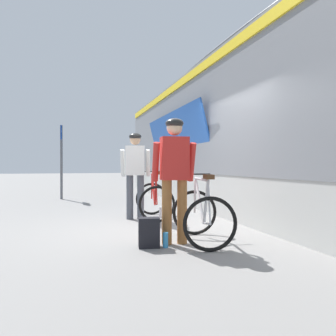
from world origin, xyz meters
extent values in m
plane|color=gray|center=(0.00, 0.00, 0.00)|extent=(80.00, 80.00, 0.00)
cube|color=slate|center=(2.87, 0.87, 2.25)|extent=(3.00, 17.73, 2.70)
cube|color=#B7B7B2|center=(2.87, 0.87, 0.45)|extent=(2.97, 17.73, 0.90)
cube|color=#2356B2|center=(1.35, 3.54, 1.80)|extent=(0.45, 4.72, 1.66)
cube|color=yellow|center=(1.35, 0.87, 3.42)|extent=(0.04, 17.38, 0.20)
cube|color=black|center=(1.34, 5.29, 2.25)|extent=(0.04, 1.10, 0.80)
ellipsoid|color=slate|center=(2.87, 0.87, 3.70)|extent=(2.85, 17.38, 0.36)
cylinder|color=#4C515B|center=(-0.47, 1.02, 0.45)|extent=(0.14, 0.14, 0.90)
cylinder|color=#4C515B|center=(-0.25, 0.97, 0.45)|extent=(0.14, 0.14, 0.90)
cube|color=white|center=(-0.36, 1.00, 1.20)|extent=(0.43, 0.33, 0.60)
cylinder|color=white|center=(-0.60, 1.10, 1.15)|extent=(0.15, 0.27, 0.56)
cylinder|color=white|center=(-0.10, 0.97, 1.15)|extent=(0.15, 0.27, 0.56)
sphere|color=tan|center=(-0.36, 1.00, 1.63)|extent=(0.22, 0.22, 0.22)
ellipsoid|color=black|center=(-0.36, 1.00, 1.69)|extent=(0.32, 0.33, 0.14)
cylinder|color=#935B2D|center=(-0.35, -1.22, 0.45)|extent=(0.14, 0.14, 0.90)
cylinder|color=#935B2D|center=(-0.13, -1.24, 0.45)|extent=(0.14, 0.14, 0.90)
cube|color=red|center=(-0.24, -1.23, 1.20)|extent=(0.40, 0.28, 0.60)
cylinder|color=red|center=(-0.50, -1.16, 1.15)|extent=(0.11, 0.27, 0.56)
cylinder|color=red|center=(0.02, -1.21, 1.15)|extent=(0.11, 0.27, 0.56)
sphere|color=beige|center=(-0.24, -1.23, 1.63)|extent=(0.22, 0.22, 0.22)
ellipsoid|color=black|center=(-0.24, -1.23, 1.69)|extent=(0.28, 0.30, 0.14)
torus|color=black|center=(0.11, 1.48, 0.36)|extent=(0.71, 0.15, 0.71)
torus|color=black|center=(-0.04, 0.47, 0.36)|extent=(0.71, 0.15, 0.71)
cylinder|color=red|center=(0.05, 1.12, 0.60)|extent=(0.14, 0.64, 0.63)
cylinder|color=red|center=(0.04, 1.01, 0.91)|extent=(0.16, 0.85, 0.04)
cylinder|color=red|center=(-0.01, 0.70, 0.60)|extent=(0.08, 0.28, 0.62)
cylinder|color=red|center=(-0.02, 0.64, 0.33)|extent=(0.08, 0.36, 0.08)
cylinder|color=red|center=(-0.03, 0.53, 0.63)|extent=(0.04, 0.15, 0.56)
cylinder|color=red|center=(0.10, 1.45, 0.63)|extent=(0.04, 0.09, 0.55)
cylinder|color=black|center=(0.10, 1.43, 0.97)|extent=(0.48, 0.09, 0.02)
cube|color=#4C2D19|center=(-0.03, 0.56, 0.96)|extent=(0.13, 0.25, 0.06)
torus|color=black|center=(0.25, -0.76, 0.36)|extent=(0.71, 0.18, 0.71)
torus|color=black|center=(0.06, -1.76, 0.36)|extent=(0.71, 0.18, 0.71)
cylinder|color=silver|center=(0.18, -1.11, 0.60)|extent=(0.16, 0.64, 0.63)
cylinder|color=silver|center=(0.16, -1.23, 0.91)|extent=(0.19, 0.84, 0.04)
cylinder|color=silver|center=(0.10, -1.53, 0.60)|extent=(0.09, 0.28, 0.62)
cylinder|color=silver|center=(0.09, -1.59, 0.33)|extent=(0.09, 0.36, 0.08)
cylinder|color=silver|center=(0.07, -1.70, 0.63)|extent=(0.05, 0.15, 0.56)
cylinder|color=silver|center=(0.24, -0.78, 0.63)|extent=(0.05, 0.09, 0.55)
cylinder|color=black|center=(0.24, -0.81, 0.97)|extent=(0.48, 0.11, 0.02)
cube|color=#4C2D19|center=(0.08, -1.67, 0.96)|extent=(0.14, 0.25, 0.06)
cube|color=black|center=(-0.63, -1.31, 0.20)|extent=(0.30, 0.22, 0.40)
cylinder|color=silver|center=(0.19, 1.03, 0.11)|extent=(0.08, 0.08, 0.22)
cylinder|color=#338CCC|center=(-0.42, -1.39, 0.10)|extent=(0.07, 0.07, 0.20)
cylinder|color=#595B60|center=(-1.90, 5.55, 1.20)|extent=(0.08, 0.08, 2.40)
cube|color=#193F99|center=(-1.90, 5.55, 2.15)|extent=(0.04, 0.70, 0.44)
camera|label=1|loc=(-1.66, -5.55, 1.11)|focal=34.71mm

